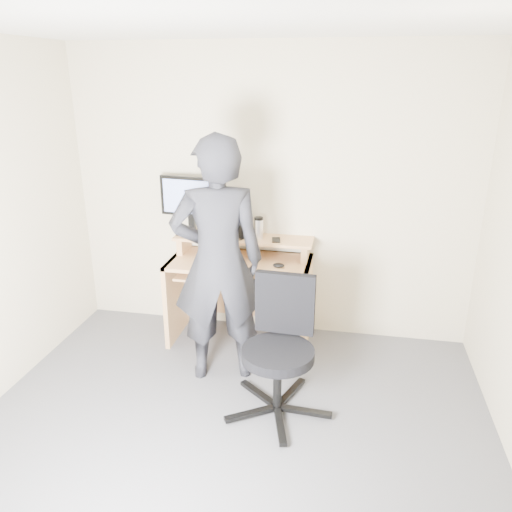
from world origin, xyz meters
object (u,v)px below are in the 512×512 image
(desk, at_px, (242,279))
(monitor, at_px, (190,200))
(office_chair, at_px, (280,342))
(person, at_px, (218,262))

(desk, xyz_separation_m, monitor, (-0.47, 0.07, 0.67))
(desk, relative_size, office_chair, 1.28)
(desk, distance_m, person, 0.74)
(desk, bearing_deg, office_chair, -63.51)
(office_chair, bearing_deg, monitor, 135.90)
(person, bearing_deg, monitor, -75.78)
(monitor, relative_size, person, 0.29)
(monitor, xyz_separation_m, person, (0.43, -0.70, -0.28))
(monitor, height_order, person, person)
(monitor, bearing_deg, person, -51.32)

